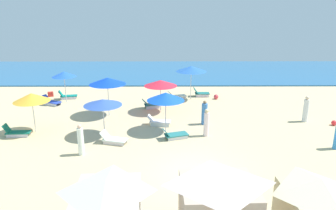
{
  "coord_description": "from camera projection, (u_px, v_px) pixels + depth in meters",
  "views": [
    {
      "loc": [
        -1.24,
        -13.17,
        7.33
      ],
      "look_at": [
        -1.13,
        7.7,
        0.89
      ],
      "focal_mm": 34.74,
      "sensor_mm": 36.0,
      "label": 1
    }
  ],
  "objects": [
    {
      "name": "lounge_chair_2_0",
      "position": [
        16.0,
        132.0,
        18.9
      ],
      "size": [
        1.49,
        0.65,
        0.74
      ],
      "rotation": [
        0.0,
        0.0,
        1.62
      ],
      "color": "silver",
      "rests_on": "ground_plane"
    },
    {
      "name": "beach_ball_1",
      "position": [
        334.0,
        123.0,
        20.62
      ],
      "size": [
        0.33,
        0.33,
        0.33
      ],
      "primitive_type": "sphere",
      "color": "red",
      "rests_on": "ground_plane"
    },
    {
      "name": "umbrella_1",
      "position": [
        103.0,
        102.0,
        18.52
      ],
      "size": [
        2.2,
        2.2,
        2.2
      ],
      "color": "silver",
      "rests_on": "ground_plane"
    },
    {
      "name": "ocean",
      "position": [
        177.0,
        72.0,
        36.93
      ],
      "size": [
        60.0,
        13.54,
        0.12
      ],
      "primitive_type": "cube",
      "color": "#296599",
      "rests_on": "ground_plane"
    },
    {
      "name": "lounge_chair_0_1",
      "position": [
        177.0,
        96.0,
        26.42
      ],
      "size": [
        1.6,
        1.05,
        0.67
      ],
      "rotation": [
        0.0,
        0.0,
        1.88
      ],
      "color": "silver",
      "rests_on": "ground_plane"
    },
    {
      "name": "beachgoer_0",
      "position": [
        206.0,
        123.0,
        18.78
      ],
      "size": [
        0.44,
        0.44,
        1.65
      ],
      "rotation": [
        0.0,
        0.0,
        2.45
      ],
      "color": "white",
      "rests_on": "ground_plane"
    },
    {
      "name": "lounge_chair_5_0",
      "position": [
        51.0,
        102.0,
        24.86
      ],
      "size": [
        1.62,
        1.15,
        0.71
      ],
      "rotation": [
        0.0,
        0.0,
        1.16
      ],
      "color": "silver",
      "rests_on": "ground_plane"
    },
    {
      "name": "umbrella_3",
      "position": [
        160.0,
        83.0,
        22.8
      ],
      "size": [
        2.33,
        2.33,
        2.3
      ],
      "color": "silver",
      "rests_on": "ground_plane"
    },
    {
      "name": "beachgoer_3",
      "position": [
        204.0,
        113.0,
        20.68
      ],
      "size": [
        0.5,
        0.5,
        1.57
      ],
      "rotation": [
        0.0,
        0.0,
        3.6
      ],
      "color": "#3C77BF",
      "rests_on": "ground_plane"
    },
    {
      "name": "lounge_chair_3_0",
      "position": [
        151.0,
        104.0,
        24.05
      ],
      "size": [
        1.4,
        0.96,
        0.69
      ],
      "rotation": [
        0.0,
        0.0,
        1.84
      ],
      "color": "silver",
      "rests_on": "ground_plane"
    },
    {
      "name": "beach_ball_0",
      "position": [
        216.0,
        97.0,
        26.38
      ],
      "size": [
        0.38,
        0.38,
        0.38
      ],
      "primitive_type": "sphere",
      "color": "#DC3743",
      "rests_on": "ground_plane"
    },
    {
      "name": "umbrella_2",
      "position": [
        31.0,
        97.0,
        18.95
      ],
      "size": [
        2.1,
        2.1,
        2.42
      ],
      "color": "silver",
      "rests_on": "ground_plane"
    },
    {
      "name": "ground_plane",
      "position": [
        194.0,
        174.0,
        14.75
      ],
      "size": [
        60.0,
        60.0,
        0.0
      ],
      "primitive_type": "plane",
      "color": "#D2B888"
    },
    {
      "name": "lounge_chair_0_0",
      "position": [
        201.0,
        93.0,
        27.14
      ],
      "size": [
        1.34,
        0.68,
        0.75
      ],
      "rotation": [
        0.0,
        0.0,
        1.57
      ],
      "color": "silver",
      "rests_on": "ground_plane"
    },
    {
      "name": "cooler_box_2",
      "position": [
        51.0,
        94.0,
        27.16
      ],
      "size": [
        0.53,
        0.45,
        0.39
      ],
      "primitive_type": "cube",
      "rotation": [
        0.0,
        0.0,
        0.37
      ],
      "color": "red",
      "rests_on": "ground_plane"
    },
    {
      "name": "lounge_chair_4_1",
      "position": [
        159.0,
        121.0,
        20.62
      ],
      "size": [
        1.52,
        0.77,
        0.66
      ],
      "rotation": [
        0.0,
        0.0,
        1.46
      ],
      "color": "silver",
      "rests_on": "ground_plane"
    },
    {
      "name": "lounge_chair_4_0",
      "position": [
        175.0,
        135.0,
        18.59
      ],
      "size": [
        1.56,
        1.06,
        0.6
      ],
      "rotation": [
        0.0,
        0.0,
        1.89
      ],
      "color": "silver",
      "rests_on": "ground_plane"
    },
    {
      "name": "lounge_chair_1_0",
      "position": [
        113.0,
        139.0,
        17.95
      ],
      "size": [
        1.59,
        1.02,
        0.65
      ],
      "rotation": [
        0.0,
        0.0,
        1.3
      ],
      "color": "silver",
      "rests_on": "ground_plane"
    },
    {
      "name": "umbrella_5",
      "position": [
        64.0,
        74.0,
        24.95
      ],
      "size": [
        1.82,
        1.82,
        2.44
      ],
      "color": "silver",
      "rests_on": "ground_plane"
    },
    {
      "name": "umbrella_0",
      "position": [
        191.0,
        69.0,
        25.7
      ],
      "size": [
        2.44,
        2.44,
        2.71
      ],
      "color": "silver",
      "rests_on": "ground_plane"
    },
    {
      "name": "umbrella_6",
      "position": [
        107.0,
        81.0,
        21.9
      ],
      "size": [
        2.48,
        2.48,
        2.65
      ],
      "color": "silver",
      "rests_on": "ground_plane"
    },
    {
      "name": "lounge_chair_5_1",
      "position": [
        67.0,
        96.0,
        26.44
      ],
      "size": [
        1.51,
        0.83,
        0.71
      ],
      "rotation": [
        0.0,
        0.0,
        1.76
      ],
      "color": "silver",
      "rests_on": "ground_plane"
    },
    {
      "name": "umbrella_4",
      "position": [
        166.0,
        96.0,
        19.14
      ],
      "size": [
        2.23,
        2.23,
        2.41
      ],
      "color": "silver",
      "rests_on": "ground_plane"
    },
    {
      "name": "beachgoer_2",
      "position": [
        81.0,
        141.0,
        16.41
      ],
      "size": [
        0.34,
        0.34,
        1.64
      ],
      "rotation": [
        0.0,
        0.0,
        3.24
      ],
      "color": "white",
      "rests_on": "ground_plane"
    },
    {
      "name": "beachgoer_4",
      "position": [
        306.0,
        110.0,
        21.11
      ],
      "size": [
        0.41,
        0.41,
        1.73
      ],
      "rotation": [
        0.0,
        0.0,
        0.25
      ],
      "color": "silver",
      "rests_on": "ground_plane"
    }
  ]
}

